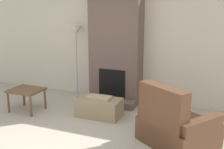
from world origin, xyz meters
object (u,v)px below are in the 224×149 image
floor_lamp_left (76,35)px  ottoman (99,107)px  armchair (174,127)px  side_table (26,92)px

floor_lamp_left → ottoman: bearing=-43.2°
armchair → side_table: size_ratio=2.12×
side_table → floor_lamp_left: 1.69m
armchair → floor_lamp_left: 3.20m
ottoman → armchair: 1.65m
armchair → side_table: (-3.01, 0.30, 0.11)m
ottoman → floor_lamp_left: floor_lamp_left is taller
ottoman → floor_lamp_left: (-1.01, 0.95, 1.25)m
ottoman → armchair: size_ratio=0.64×
armchair → floor_lamp_left: bearing=2.3°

